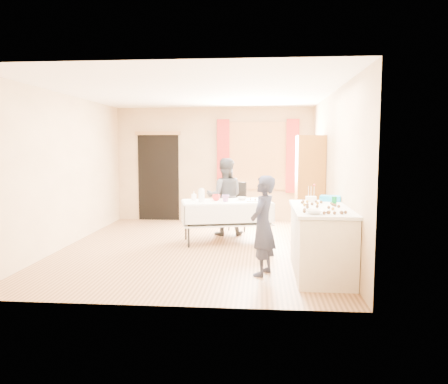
# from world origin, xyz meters

# --- Properties ---
(floor) EXTENTS (4.50, 5.50, 0.02)m
(floor) POSITION_xyz_m (0.00, 0.00, -0.01)
(floor) COLOR #9E7047
(floor) RESTS_ON ground
(ceiling) EXTENTS (4.50, 5.50, 0.02)m
(ceiling) POSITION_xyz_m (0.00, 0.00, 2.61)
(ceiling) COLOR white
(ceiling) RESTS_ON floor
(wall_back) EXTENTS (4.50, 0.02, 2.60)m
(wall_back) POSITION_xyz_m (0.00, 2.76, 1.30)
(wall_back) COLOR tan
(wall_back) RESTS_ON floor
(wall_front) EXTENTS (4.50, 0.02, 2.60)m
(wall_front) POSITION_xyz_m (0.00, -2.76, 1.30)
(wall_front) COLOR tan
(wall_front) RESTS_ON floor
(wall_left) EXTENTS (0.02, 5.50, 2.60)m
(wall_left) POSITION_xyz_m (-2.26, 0.00, 1.30)
(wall_left) COLOR tan
(wall_left) RESTS_ON floor
(wall_right) EXTENTS (0.02, 5.50, 2.60)m
(wall_right) POSITION_xyz_m (2.26, 0.00, 1.30)
(wall_right) COLOR tan
(wall_right) RESTS_ON floor
(window_frame) EXTENTS (1.32, 0.06, 1.52)m
(window_frame) POSITION_xyz_m (1.00, 2.72, 1.50)
(window_frame) COLOR olive
(window_frame) RESTS_ON wall_back
(window_pane) EXTENTS (1.20, 0.02, 1.40)m
(window_pane) POSITION_xyz_m (1.00, 2.71, 1.50)
(window_pane) COLOR white
(window_pane) RESTS_ON wall_back
(curtain_left) EXTENTS (0.28, 0.06, 1.65)m
(curtain_left) POSITION_xyz_m (0.22, 2.67, 1.50)
(curtain_left) COLOR #A22722
(curtain_left) RESTS_ON wall_back
(curtain_right) EXTENTS (0.28, 0.06, 1.65)m
(curtain_right) POSITION_xyz_m (1.78, 2.67, 1.50)
(curtain_right) COLOR #A22722
(curtain_right) RESTS_ON wall_back
(doorway) EXTENTS (0.95, 0.04, 2.00)m
(doorway) POSITION_xyz_m (-1.30, 2.73, 1.00)
(doorway) COLOR black
(doorway) RESTS_ON floor
(door_lintel) EXTENTS (1.05, 0.06, 0.08)m
(door_lintel) POSITION_xyz_m (-1.30, 2.70, 2.02)
(door_lintel) COLOR olive
(door_lintel) RESTS_ON wall_back
(cabinet) EXTENTS (0.50, 0.60, 1.92)m
(cabinet) POSITION_xyz_m (1.99, 0.98, 0.96)
(cabinet) COLOR brown
(cabinet) RESTS_ON floor
(counter) EXTENTS (0.76, 1.60, 0.91)m
(counter) POSITION_xyz_m (1.89, -1.39, 0.45)
(counter) COLOR beige
(counter) RESTS_ON floor
(party_table) EXTENTS (1.72, 1.17, 0.75)m
(party_table) POSITION_xyz_m (0.47, 0.47, 0.45)
(party_table) COLOR black
(party_table) RESTS_ON floor
(chair) EXTENTS (0.55, 0.55, 1.01)m
(chair) POSITION_xyz_m (0.53, 1.34, 0.30)
(chair) COLOR black
(chair) RESTS_ON floor
(girl) EXTENTS (0.69, 0.64, 1.34)m
(girl) POSITION_xyz_m (1.11, -1.49, 0.67)
(girl) COLOR #1F2339
(girl) RESTS_ON floor
(woman) EXTENTS (0.84, 0.71, 1.49)m
(woman) POSITION_xyz_m (0.38, 1.13, 0.75)
(woman) COLOR black
(woman) RESTS_ON floor
(soda_can) EXTENTS (0.07, 0.07, 0.12)m
(soda_can) POSITION_xyz_m (2.09, -1.19, 0.97)
(soda_can) COLOR #077833
(soda_can) RESTS_ON counter
(mixing_bowl) EXTENTS (0.21, 0.21, 0.05)m
(mixing_bowl) POSITION_xyz_m (1.72, -1.98, 0.93)
(mixing_bowl) COLOR white
(mixing_bowl) RESTS_ON counter
(foam_block) EXTENTS (0.15, 0.10, 0.08)m
(foam_block) POSITION_xyz_m (1.81, -0.82, 0.95)
(foam_block) COLOR white
(foam_block) RESTS_ON counter
(blue_basket) EXTENTS (0.34, 0.27, 0.08)m
(blue_basket) POSITION_xyz_m (2.11, -0.70, 0.95)
(blue_basket) COLOR #179FEC
(blue_basket) RESTS_ON counter
(pitcher) EXTENTS (0.15, 0.15, 0.22)m
(pitcher) POSITION_xyz_m (0.05, 0.27, 0.86)
(pitcher) COLOR silver
(pitcher) RESTS_ON party_table
(cup_red) EXTENTS (0.14, 0.14, 0.11)m
(cup_red) POSITION_xyz_m (0.28, 0.48, 0.81)
(cup_red) COLOR red
(cup_red) RESTS_ON party_table
(cup_rainbow) EXTENTS (0.21, 0.21, 0.12)m
(cup_rainbow) POSITION_xyz_m (0.46, 0.34, 0.81)
(cup_rainbow) COLOR red
(cup_rainbow) RESTS_ON party_table
(small_bowl) EXTENTS (0.23, 0.23, 0.05)m
(small_bowl) POSITION_xyz_m (0.74, 0.63, 0.78)
(small_bowl) COLOR white
(small_bowl) RESTS_ON party_table
(pastry_tray) EXTENTS (0.29, 0.22, 0.02)m
(pastry_tray) POSITION_xyz_m (0.98, 0.45, 0.76)
(pastry_tray) COLOR white
(pastry_tray) RESTS_ON party_table
(bottle) EXTENTS (0.14, 0.14, 0.17)m
(bottle) POSITION_xyz_m (-0.12, 0.50, 0.83)
(bottle) COLOR white
(bottle) RESTS_ON party_table
(cake_balls) EXTENTS (0.54, 1.12, 0.04)m
(cake_balls) POSITION_xyz_m (1.88, -1.50, 0.93)
(cake_balls) COLOR #3F2314
(cake_balls) RESTS_ON counter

